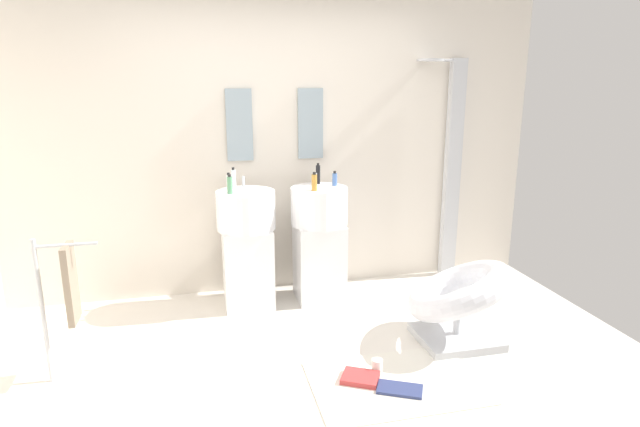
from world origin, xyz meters
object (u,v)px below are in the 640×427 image
(towel_rack, at_px, (66,287))
(magazine_red, at_px, (360,378))
(lounge_chair, at_px, (459,297))
(soap_bottle_blue, at_px, (335,179))
(soap_bottle_clear, at_px, (234,179))
(soap_bottle_green, at_px, (230,185))
(soap_bottle_white, at_px, (229,183))
(soap_bottle_black, at_px, (318,174))
(pedestal_sink_right, at_px, (319,239))
(magazine_navy, at_px, (400,389))
(pedestal_sink_left, at_px, (247,244))
(shower_column, at_px, (451,166))
(soap_bottle_amber, at_px, (314,182))
(coffee_mug, at_px, (377,365))

(towel_rack, xyz_separation_m, magazine_red, (1.77, -0.46, -0.60))
(lounge_chair, relative_size, magazine_red, 4.71)
(soap_bottle_blue, distance_m, soap_bottle_clear, 0.85)
(soap_bottle_green, xyz_separation_m, soap_bottle_white, (-0.00, 0.06, 0.00))
(soap_bottle_black, bearing_deg, soap_bottle_green, -163.40)
(pedestal_sink_right, bearing_deg, magazine_navy, -84.30)
(pedestal_sink_right, height_order, magazine_navy, pedestal_sink_right)
(pedestal_sink_left, distance_m, shower_column, 2.05)
(shower_column, relative_size, soap_bottle_amber, 13.40)
(pedestal_sink_right, relative_size, towel_rack, 1.15)
(lounge_chair, height_order, towel_rack, towel_rack)
(pedestal_sink_left, relative_size, shower_column, 0.53)
(coffee_mug, height_order, soap_bottle_clear, soap_bottle_clear)
(coffee_mug, height_order, soap_bottle_green, soap_bottle_green)
(towel_rack, xyz_separation_m, soap_bottle_black, (1.84, 1.06, 0.44))
(soap_bottle_green, bearing_deg, pedestal_sink_left, 28.23)
(magazine_navy, distance_m, soap_bottle_clear, 2.13)
(lounge_chair, distance_m, coffee_mug, 0.82)
(shower_column, height_order, soap_bottle_clear, shower_column)
(soap_bottle_clear, bearing_deg, towel_rack, -137.84)
(shower_column, distance_m, lounge_chair, 1.57)
(towel_rack, relative_size, soap_bottle_black, 5.26)
(shower_column, distance_m, soap_bottle_white, 2.10)
(soap_bottle_black, distance_m, soap_bottle_white, 0.79)
(pedestal_sink_left, distance_m, coffee_mug, 1.54)
(pedestal_sink_right, height_order, soap_bottle_blue, soap_bottle_blue)
(shower_column, distance_m, coffee_mug, 2.25)
(towel_rack, bearing_deg, shower_column, 20.48)
(soap_bottle_green, xyz_separation_m, soap_bottle_amber, (0.67, -0.04, -0.00))
(shower_column, distance_m, soap_bottle_black, 1.32)
(towel_rack, relative_size, magazine_red, 4.13)
(soap_bottle_amber, bearing_deg, soap_bottle_green, 176.20)
(shower_column, bearing_deg, soap_bottle_black, -174.77)
(shower_column, bearing_deg, soap_bottle_blue, -169.26)
(shower_column, height_order, magazine_red, shower_column)
(magazine_red, bearing_deg, soap_bottle_amber, 119.47)
(soap_bottle_clear, bearing_deg, soap_bottle_blue, -4.08)
(pedestal_sink_left, height_order, coffee_mug, pedestal_sink_left)
(soap_bottle_blue, bearing_deg, pedestal_sink_left, -175.79)
(magazine_navy, relative_size, coffee_mug, 3.23)
(pedestal_sink_right, distance_m, soap_bottle_white, 0.91)
(pedestal_sink_left, relative_size, lounge_chair, 1.01)
(towel_rack, height_order, soap_bottle_green, soap_bottle_green)
(magazine_red, xyz_separation_m, soap_bottle_amber, (-0.02, 1.24, 1.03))
(soap_bottle_blue, bearing_deg, towel_rack, -154.14)
(lounge_chair, relative_size, soap_bottle_clear, 6.05)
(coffee_mug, relative_size, soap_bottle_green, 0.55)
(soap_bottle_clear, distance_m, soap_bottle_amber, 0.67)
(towel_rack, height_order, soap_bottle_clear, soap_bottle_clear)
(pedestal_sink_right, distance_m, soap_bottle_green, 0.91)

